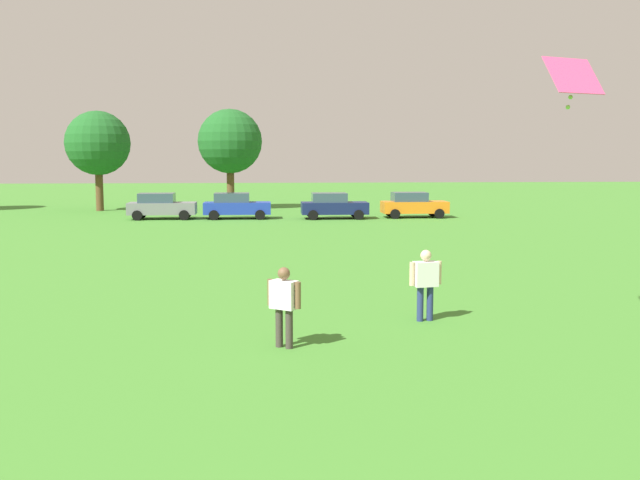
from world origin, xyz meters
TOP-DOWN VIEW (x-y plane):
  - ground_plane at (0.00, 30.00)m, footprint 160.00×160.00m
  - adult_bystander at (4.63, 14.62)m, footprint 0.82×0.42m
  - bystander_near_trees at (1.12, 12.44)m, footprint 0.68×0.58m
  - kite at (7.58, 13.39)m, footprint 1.46×1.02m
  - parked_car_gray_0 at (-5.74, 44.31)m, footprint 4.30×2.02m
  - parked_car_blue_1 at (-0.92, 44.17)m, footprint 4.30×2.02m
  - parked_car_navy_2 at (5.37, 43.67)m, footprint 4.30×2.02m
  - parked_car_orange_3 at (10.73, 44.12)m, footprint 4.30×2.02m
  - tree_center at (-11.29, 52.07)m, footprint 4.75×4.75m
  - tree_far_right at (-1.62, 53.15)m, footprint 4.91×4.91m

SIDE VIEW (x-z plane):
  - ground_plane at x=0.00m, z-range 0.00..0.00m
  - parked_car_gray_0 at x=-5.74m, z-range 0.02..1.70m
  - parked_car_blue_1 at x=-0.92m, z-range 0.02..1.70m
  - parked_car_navy_2 at x=5.37m, z-range 0.02..1.70m
  - parked_car_orange_3 at x=10.73m, z-range 0.02..1.70m
  - bystander_near_trees at x=1.12m, z-range 0.16..1.86m
  - adult_bystander at x=4.63m, z-range 0.16..1.91m
  - tree_center at x=-11.29m, z-range 1.30..8.69m
  - tree_far_right at x=-1.62m, z-range 1.34..8.99m
  - kite at x=7.58m, z-range 5.14..6.30m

